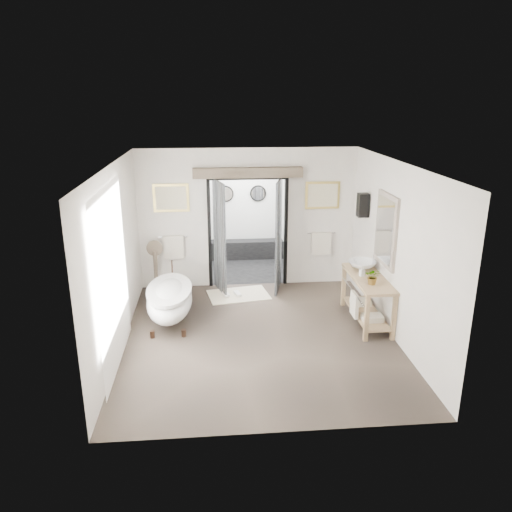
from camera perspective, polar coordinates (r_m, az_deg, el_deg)
name	(u,v)px	position (r m, az deg, el deg)	size (l,w,h in m)	color
ground_plane	(259,337)	(8.52, 0.37, -9.27)	(5.00, 5.00, 0.00)	brown
room_shell	(258,233)	(7.74, 0.21, 2.66)	(4.52, 5.02, 2.91)	silver
shower_room	(243,226)	(11.94, -1.46, 3.42)	(2.22, 2.01, 2.51)	black
back_wall_dressing	(248,215)	(10.16, -0.87, 4.66)	(3.82, 0.79, 2.52)	black
clawfoot_tub	(170,299)	(9.05, -9.83, -4.90)	(0.80, 1.78, 0.87)	#412B1E
vanity	(366,295)	(9.09, 12.47, -4.42)	(0.57, 1.60, 0.85)	tan
pedestal_mirror	(156,270)	(10.43, -11.37, -1.58)	(0.33, 0.21, 1.11)	brown
rug	(238,295)	(10.22, -2.03, -4.45)	(1.20, 0.80, 0.01)	beige
slippers	(232,294)	(10.18, -2.79, -4.34)	(0.40, 0.27, 0.05)	white
basin	(362,265)	(9.28, 12.04, -1.06)	(0.51, 0.51, 0.18)	white
plant	(373,276)	(8.60, 13.23, -2.29)	(0.26, 0.22, 0.28)	gray
soap_bottle_a	(362,271)	(8.98, 12.03, -1.71)	(0.08, 0.08, 0.18)	gray
soap_bottle_b	(355,263)	(9.42, 11.20, -0.77)	(0.12, 0.12, 0.16)	gray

